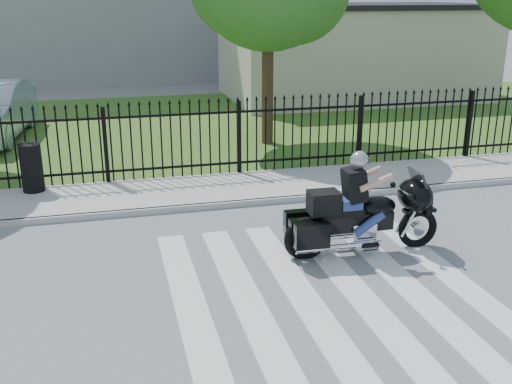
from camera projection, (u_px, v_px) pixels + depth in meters
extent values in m
plane|color=slate|center=(331.00, 295.00, 8.60)|extent=(120.00, 120.00, 0.00)
cube|color=#ADAAA3|center=(249.00, 187.00, 13.17)|extent=(40.00, 2.00, 0.12)
cube|color=#ADAAA3|center=(261.00, 202.00, 12.25)|extent=(40.00, 0.12, 0.12)
cube|color=#355F20|center=(199.00, 125.00, 19.62)|extent=(40.00, 12.00, 0.02)
cube|color=black|center=(239.00, 162.00, 14.00)|extent=(26.00, 0.04, 0.05)
cube|color=black|center=(239.00, 112.00, 13.62)|extent=(26.00, 0.04, 0.05)
cylinder|color=#382316|center=(268.00, 70.00, 16.56)|extent=(0.32, 0.32, 4.16)
cube|color=beige|center=(352.00, 54.00, 24.38)|extent=(10.00, 6.00, 3.50)
cube|color=black|center=(355.00, 6.00, 23.79)|extent=(10.20, 6.20, 0.20)
torus|color=black|center=(418.00, 228.00, 10.15)|extent=(0.70, 0.15, 0.70)
torus|color=black|center=(306.00, 238.00, 9.73)|extent=(0.75, 0.17, 0.74)
cube|color=black|center=(354.00, 222.00, 9.83)|extent=(1.33, 0.27, 0.30)
ellipsoid|color=black|center=(377.00, 206.00, 9.84)|extent=(0.64, 0.42, 0.34)
cube|color=black|center=(342.00, 212.00, 9.72)|extent=(0.67, 0.34, 0.10)
cube|color=silver|center=(362.00, 231.00, 9.92)|extent=(0.41, 0.31, 0.30)
ellipsoid|color=black|center=(415.00, 195.00, 9.94)|extent=(0.57, 0.74, 0.55)
cube|color=black|center=(324.00, 202.00, 9.60)|extent=(0.50, 0.40, 0.37)
cube|color=navy|center=(350.00, 204.00, 9.71)|extent=(0.35, 0.31, 0.18)
sphere|color=#9DA0A4|center=(359.00, 160.00, 9.50)|extent=(0.29, 0.29, 0.29)
cylinder|color=black|center=(32.00, 168.00, 12.58)|extent=(0.59, 0.59, 1.02)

